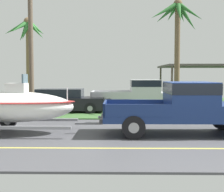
% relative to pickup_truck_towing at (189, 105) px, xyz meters
% --- Properties ---
extents(ground, '(36.00, 22.00, 0.11)m').
position_rel_pickup_truck_towing_xyz_m(ground, '(-0.08, 7.94, -1.07)').
color(ground, '#4C4C51').
extents(pickup_truck_towing, '(5.74, 2.12, 1.92)m').
position_rel_pickup_truck_towing_xyz_m(pickup_truck_towing, '(0.00, 0.00, 0.00)').
color(pickup_truck_towing, navy).
rests_on(pickup_truck_towing, ground).
extents(boat_on_trailer, '(5.88, 2.19, 2.20)m').
position_rel_pickup_truck_towing_xyz_m(boat_on_trailer, '(-6.57, -0.00, -0.05)').
color(boat_on_trailer, gray).
rests_on(boat_on_trailer, ground).
extents(parked_pickup_background, '(5.98, 2.13, 1.90)m').
position_rel_pickup_truck_towing_xyz_m(parked_pickup_background, '(-0.94, 7.53, -0.00)').
color(parked_pickup_background, silver).
rests_on(parked_pickup_background, ground).
extents(parked_sedan_far, '(4.61, 1.82, 1.38)m').
position_rel_pickup_truck_towing_xyz_m(parked_sedan_far, '(-5.74, 6.38, -0.39)').
color(parked_sedan_far, black).
rests_on(parked_sedan_far, ground).
extents(carport_awning, '(7.37, 5.81, 2.93)m').
position_rel_pickup_truck_towing_xyz_m(carport_awning, '(4.53, 12.11, 1.75)').
color(carport_awning, '#4C4238').
rests_on(carport_awning, ground).
extents(palm_tree_near_right, '(2.95, 2.74, 6.24)m').
position_rel_pickup_truck_towing_xyz_m(palm_tree_near_right, '(-8.90, 10.31, 3.67)').
color(palm_tree_near_right, brown).
rests_on(palm_tree_near_right, ground).
extents(palm_tree_mid, '(3.05, 2.67, 6.45)m').
position_rel_pickup_truck_towing_xyz_m(palm_tree_mid, '(0.79, 6.34, 3.87)').
color(palm_tree_mid, brown).
rests_on(palm_tree_mid, ground).
extents(utility_pole, '(0.24, 1.80, 8.27)m').
position_rel_pickup_truck_towing_xyz_m(utility_pole, '(-7.00, 4.33, 3.23)').
color(utility_pole, brown).
rests_on(utility_pole, ground).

